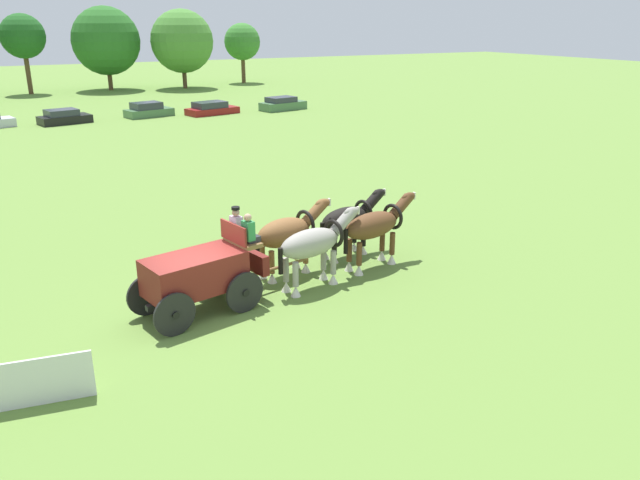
# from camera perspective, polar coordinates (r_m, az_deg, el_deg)

# --- Properties ---
(ground_plane) EXTENTS (220.00, 220.00, 0.00)m
(ground_plane) POSITION_cam_1_polar(r_m,az_deg,el_deg) (17.97, -11.10, -6.55)
(ground_plane) COLOR olive
(show_wagon) EXTENTS (5.68, 2.34, 2.73)m
(show_wagon) POSITION_cam_1_polar(r_m,az_deg,el_deg) (17.57, -10.86, -2.95)
(show_wagon) COLOR maroon
(show_wagon) RESTS_ON ground
(draft_horse_rear_near) EXTENTS (2.95, 1.30, 2.25)m
(draft_horse_rear_near) POSITION_cam_1_polar(r_m,az_deg,el_deg) (19.80, -2.99, 0.59)
(draft_horse_rear_near) COLOR brown
(draft_horse_rear_near) RESTS_ON ground
(draft_horse_rear_off) EXTENTS (3.12, 1.28, 2.24)m
(draft_horse_rear_off) POSITION_cam_1_polar(r_m,az_deg,el_deg) (18.84, -0.57, -0.38)
(draft_horse_rear_off) COLOR #9E998E
(draft_horse_rear_off) RESTS_ON ground
(draft_horse_lead_near) EXTENTS (2.96, 1.24, 2.13)m
(draft_horse_lead_near) POSITION_cam_1_polar(r_m,az_deg,el_deg) (21.42, 2.59, 1.80)
(draft_horse_lead_near) COLOR black
(draft_horse_lead_near) RESTS_ON ground
(draft_horse_lead_off) EXTENTS (3.18, 1.29, 2.26)m
(draft_horse_lead_off) POSITION_cam_1_polar(r_m,az_deg,el_deg) (20.50, 5.05, 1.24)
(draft_horse_lead_off) COLOR brown
(draft_horse_lead_off) RESTS_ON ground
(parked_vehicle_d) EXTENTS (4.13, 2.71, 1.11)m
(parked_vehicle_d) POSITION_cam_1_polar(r_m,az_deg,el_deg) (53.97, -22.33, 10.31)
(parked_vehicle_d) COLOR black
(parked_vehicle_d) RESTS_ON ground
(parked_vehicle_e) EXTENTS (4.12, 2.64, 1.21)m
(parked_vehicle_e) POSITION_cam_1_polar(r_m,az_deg,el_deg) (55.62, -15.40, 11.33)
(parked_vehicle_e) COLOR #477047
(parked_vehicle_e) RESTS_ON ground
(parked_vehicle_f) EXTENTS (4.72, 2.85, 1.08)m
(parked_vehicle_f) POSITION_cam_1_polar(r_m,az_deg,el_deg) (55.90, -9.87, 11.71)
(parked_vehicle_f) COLOR maroon
(parked_vehicle_f) RESTS_ON ground
(parked_vehicle_g) EXTENTS (4.44, 2.66, 1.18)m
(parked_vehicle_g) POSITION_cam_1_polar(r_m,az_deg,el_deg) (57.86, -3.44, 12.26)
(parked_vehicle_g) COLOR #477047
(parked_vehicle_g) RESTS_ON ground
(tree_d) EXTENTS (4.68, 4.68, 8.40)m
(tree_d) POSITION_cam_1_polar(r_m,az_deg,el_deg) (77.00, -25.49, 16.42)
(tree_d) COLOR brown
(tree_d) RESTS_ON ground
(tree_e) EXTENTS (7.58, 7.58, 9.24)m
(tree_e) POSITION_cam_1_polar(r_m,az_deg,el_deg) (78.09, -18.95, 16.80)
(tree_e) COLOR brown
(tree_e) RESTS_ON ground
(tree_f) EXTENTS (7.20, 7.20, 8.94)m
(tree_f) POSITION_cam_1_polar(r_m,az_deg,el_deg) (77.89, -12.47, 17.28)
(tree_f) COLOR brown
(tree_f) RESTS_ON ground
(tree_g) EXTENTS (4.54, 4.54, 7.34)m
(tree_g) POSITION_cam_1_polar(r_m,az_deg,el_deg) (83.46, -7.11, 17.49)
(tree_g) COLOR brown
(tree_g) RESTS_ON ground
(sponsor_banner) EXTENTS (3.17, 0.55, 1.10)m
(sponsor_banner) POSITION_cam_1_polar(r_m,az_deg,el_deg) (14.86, -26.19, -11.86)
(sponsor_banner) COLOR silver
(sponsor_banner) RESTS_ON ground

